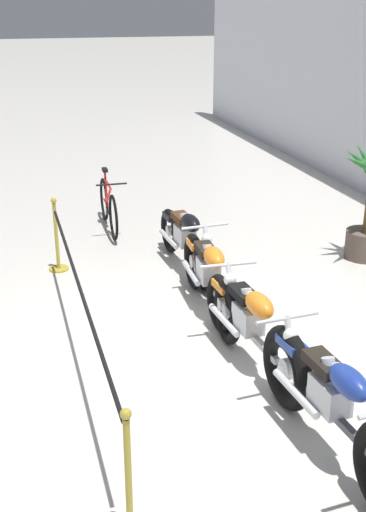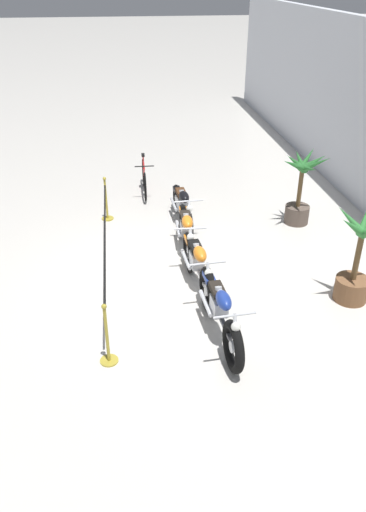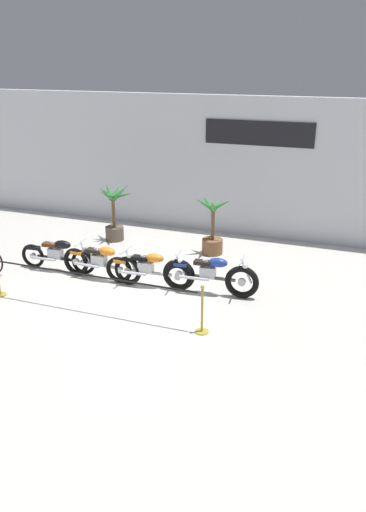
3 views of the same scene
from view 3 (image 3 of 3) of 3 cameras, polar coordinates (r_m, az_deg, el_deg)
The scene contains 10 objects.
ground_plane at distance 12.09m, azimuth -7.52°, elevation -4.01°, with size 120.00×120.00×0.00m, color silver.
back_wall at distance 15.91m, azimuth 0.63°, elevation 10.50°, with size 28.00×0.29×4.20m.
motorcycle_black_0 at distance 13.34m, azimuth -14.13°, elevation 0.18°, with size 2.13×0.62×0.91m.
motorcycle_orange_1 at distance 12.59m, azimuth -9.31°, elevation -0.71°, with size 2.22×0.62×0.94m.
motorcycle_orange_2 at distance 12.09m, azimuth -4.00°, elevation -1.49°, with size 2.20×0.62×0.92m.
motorcycle_blue_3 at distance 11.68m, azimuth 3.12°, elevation -2.21°, with size 2.32×0.62×0.98m.
potted_palm_left_of_row at distance 15.21m, azimuth -7.86°, elevation 4.74°, with size 1.11×1.03×1.74m.
potted_palm_right_of_row at distance 14.07m, azimuth 3.37°, elevation 2.70°, with size 1.02×0.94×1.73m.
stanchion_far_left at distance 11.48m, azimuth -15.11°, elevation -2.49°, with size 5.03×0.28×1.05m.
stanchion_mid_left at distance 10.13m, azimuth 2.19°, elevation -6.94°, with size 0.28×0.28×1.05m.
Camera 3 is at (5.15, -9.60, 5.23)m, focal length 35.00 mm.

